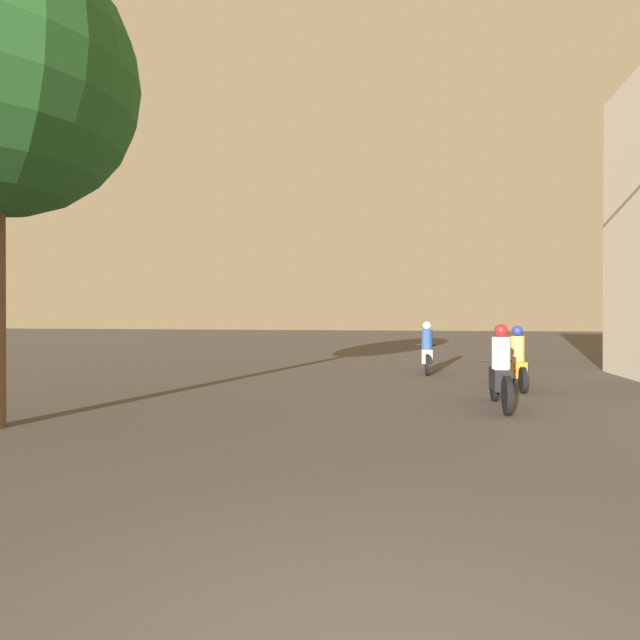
% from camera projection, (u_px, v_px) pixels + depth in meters
% --- Properties ---
extents(motorcycle_black, '(0.60, 2.14, 1.54)m').
position_uv_depth(motorcycle_black, '(500.00, 374.00, 9.17)').
color(motorcycle_black, black).
rests_on(motorcycle_black, ground_plane).
extents(motorcycle_orange, '(0.60, 2.06, 1.47)m').
position_uv_depth(motorcycle_orange, '(517.00, 364.00, 11.61)').
color(motorcycle_orange, black).
rests_on(motorcycle_orange, ground_plane).
extents(motorcycle_silver, '(0.60, 1.99, 1.54)m').
position_uv_depth(motorcycle_silver, '(427.00, 352.00, 14.88)').
color(motorcycle_silver, black).
rests_on(motorcycle_silver, ground_plane).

